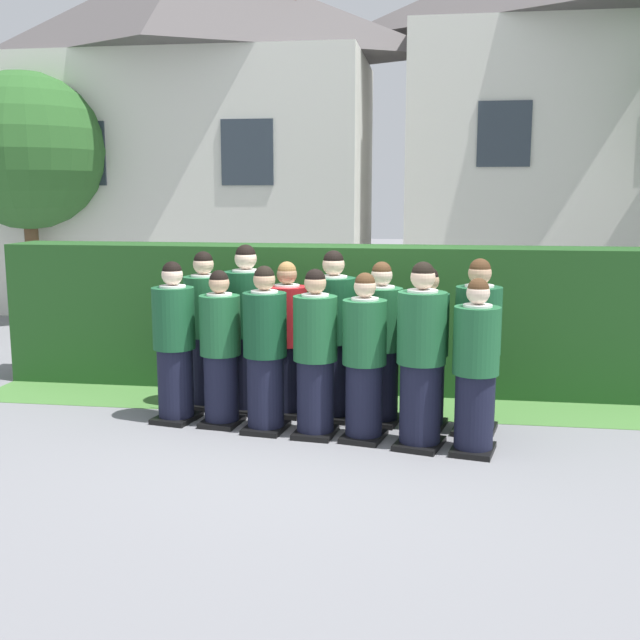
{
  "coord_description": "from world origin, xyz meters",
  "views": [
    {
      "loc": [
        1.08,
        -6.91,
        2.27
      ],
      "look_at": [
        0.0,
        0.28,
        1.05
      ],
      "focal_mm": 43.33,
      "sensor_mm": 36.0,
      "label": 1
    }
  ],
  "objects_px": {
    "student_front_row_2": "(265,353)",
    "student_rear_row_3": "(333,339)",
    "student_front_row_1": "(221,352)",
    "student_front_row_3": "(316,357)",
    "student_rear_row_6": "(477,351)",
    "student_in_red_blazer": "(287,342)",
    "student_rear_row_0": "(205,333)",
    "student_front_row_4": "(364,361)",
    "student_rear_row_1": "(247,332)",
    "student_rear_row_4": "(381,347)",
    "student_rear_row_5": "(427,352)",
    "student_front_row_0": "(174,346)",
    "student_front_row_6": "(475,371)",
    "student_front_row_5": "(421,360)"
  },
  "relations": [
    {
      "from": "student_front_row_0",
      "to": "student_rear_row_6",
      "type": "height_order",
      "value": "student_rear_row_6"
    },
    {
      "from": "student_rear_row_4",
      "to": "student_front_row_1",
      "type": "bearing_deg",
      "value": -169.15
    },
    {
      "from": "student_rear_row_1",
      "to": "student_rear_row_4",
      "type": "height_order",
      "value": "student_rear_row_1"
    },
    {
      "from": "student_front_row_3",
      "to": "student_front_row_4",
      "type": "height_order",
      "value": "student_front_row_3"
    },
    {
      "from": "student_front_row_0",
      "to": "student_front_row_1",
      "type": "height_order",
      "value": "student_front_row_0"
    },
    {
      "from": "student_front_row_6",
      "to": "student_rear_row_4",
      "type": "height_order",
      "value": "student_rear_row_4"
    },
    {
      "from": "student_front_row_2",
      "to": "student_front_row_4",
      "type": "height_order",
      "value": "student_front_row_2"
    },
    {
      "from": "student_rear_row_0",
      "to": "student_rear_row_6",
      "type": "xyz_separation_m",
      "value": [
        2.79,
        -0.49,
        0.0
      ]
    },
    {
      "from": "student_front_row_1",
      "to": "student_front_row_2",
      "type": "height_order",
      "value": "student_front_row_2"
    },
    {
      "from": "student_rear_row_1",
      "to": "student_rear_row_4",
      "type": "xyz_separation_m",
      "value": [
        1.4,
        -0.23,
        -0.07
      ]
    },
    {
      "from": "student_front_row_6",
      "to": "student_in_red_blazer",
      "type": "xyz_separation_m",
      "value": [
        -1.84,
        0.93,
        0.02
      ]
    },
    {
      "from": "student_front_row_5",
      "to": "student_rear_row_3",
      "type": "relative_size",
      "value": 0.98
    },
    {
      "from": "student_front_row_3",
      "to": "student_rear_row_6",
      "type": "height_order",
      "value": "student_rear_row_6"
    },
    {
      "from": "student_front_row_6",
      "to": "student_rear_row_5",
      "type": "height_order",
      "value": "student_rear_row_5"
    },
    {
      "from": "student_front_row_2",
      "to": "student_rear_row_6",
      "type": "xyz_separation_m",
      "value": [
        1.98,
        0.26,
        0.04
      ]
    },
    {
      "from": "student_front_row_2",
      "to": "student_rear_row_3",
      "type": "relative_size",
      "value": 0.94
    },
    {
      "from": "student_front_row_6",
      "to": "student_rear_row_0",
      "type": "distance_m",
      "value": 2.96
    },
    {
      "from": "student_rear_row_0",
      "to": "student_rear_row_1",
      "type": "height_order",
      "value": "student_rear_row_1"
    },
    {
      "from": "student_in_red_blazer",
      "to": "student_rear_row_0",
      "type": "bearing_deg",
      "value": 169.87
    },
    {
      "from": "student_front_row_2",
      "to": "student_front_row_5",
      "type": "xyz_separation_m",
      "value": [
        1.47,
        -0.25,
        0.04
      ]
    },
    {
      "from": "student_rear_row_0",
      "to": "student_rear_row_5",
      "type": "bearing_deg",
      "value": -10.22
    },
    {
      "from": "student_rear_row_0",
      "to": "student_in_red_blazer",
      "type": "relative_size",
      "value": 1.05
    },
    {
      "from": "student_front_row_1",
      "to": "student_rear_row_4",
      "type": "height_order",
      "value": "student_rear_row_4"
    },
    {
      "from": "student_front_row_6",
      "to": "student_rear_row_6",
      "type": "xyz_separation_m",
      "value": [
        0.04,
        0.6,
        0.06
      ]
    },
    {
      "from": "student_front_row_4",
      "to": "student_front_row_5",
      "type": "xyz_separation_m",
      "value": [
        0.52,
        -0.13,
        0.06
      ]
    },
    {
      "from": "student_front_row_3",
      "to": "student_front_row_6",
      "type": "relative_size",
      "value": 1.02
    },
    {
      "from": "student_in_red_blazer",
      "to": "student_rear_row_4",
      "type": "height_order",
      "value": "student_rear_row_4"
    },
    {
      "from": "student_front_row_0",
      "to": "student_rear_row_5",
      "type": "distance_m",
      "value": 2.47
    },
    {
      "from": "student_front_row_1",
      "to": "student_rear_row_0",
      "type": "xyz_separation_m",
      "value": [
        -0.34,
        0.62,
        0.06
      ]
    },
    {
      "from": "student_front_row_4",
      "to": "student_rear_row_6",
      "type": "xyz_separation_m",
      "value": [
        1.03,
        0.38,
        0.05
      ]
    },
    {
      "from": "student_front_row_1",
      "to": "student_rear_row_1",
      "type": "distance_m",
      "value": 0.55
    },
    {
      "from": "student_front_row_4",
      "to": "student_rear_row_5",
      "type": "xyz_separation_m",
      "value": [
        0.56,
        0.45,
        0.01
      ]
    },
    {
      "from": "student_rear_row_5",
      "to": "student_front_row_4",
      "type": "bearing_deg",
      "value": -140.88
    },
    {
      "from": "student_front_row_5",
      "to": "student_rear_row_6",
      "type": "relative_size",
      "value": 1.01
    },
    {
      "from": "student_front_row_3",
      "to": "student_rear_row_5",
      "type": "relative_size",
      "value": 1.01
    },
    {
      "from": "student_front_row_1",
      "to": "student_front_row_2",
      "type": "bearing_deg",
      "value": -15.24
    },
    {
      "from": "student_front_row_6",
      "to": "student_front_row_3",
      "type": "bearing_deg",
      "value": 169.24
    },
    {
      "from": "student_front_row_1",
      "to": "student_rear_row_6",
      "type": "xyz_separation_m",
      "value": [
        2.45,
        0.13,
        0.07
      ]
    },
    {
      "from": "student_front_row_1",
      "to": "student_front_row_3",
      "type": "xyz_separation_m",
      "value": [
        0.97,
        -0.2,
        0.02
      ]
    },
    {
      "from": "student_front_row_1",
      "to": "student_front_row_3",
      "type": "bearing_deg",
      "value": -11.78
    },
    {
      "from": "student_front_row_4",
      "to": "student_rear_row_3",
      "type": "height_order",
      "value": "student_rear_row_3"
    },
    {
      "from": "student_front_row_2",
      "to": "student_front_row_3",
      "type": "height_order",
      "value": "student_front_row_2"
    },
    {
      "from": "student_front_row_4",
      "to": "student_rear_row_4",
      "type": "distance_m",
      "value": 0.56
    },
    {
      "from": "student_rear_row_3",
      "to": "student_front_row_0",
      "type": "bearing_deg",
      "value": -167.72
    },
    {
      "from": "student_front_row_0",
      "to": "student_front_row_6",
      "type": "xyz_separation_m",
      "value": [
        2.89,
        -0.53,
        -0.03
      ]
    },
    {
      "from": "student_front_row_2",
      "to": "student_rear_row_0",
      "type": "relative_size",
      "value": 0.96
    },
    {
      "from": "student_rear_row_0",
      "to": "student_rear_row_3",
      "type": "distance_m",
      "value": 1.41
    },
    {
      "from": "student_rear_row_4",
      "to": "student_rear_row_6",
      "type": "xyz_separation_m",
      "value": [
        0.92,
        -0.17,
        0.03
      ]
    },
    {
      "from": "student_front_row_0",
      "to": "student_front_row_1",
      "type": "relative_size",
      "value": 1.05
    },
    {
      "from": "student_rear_row_3",
      "to": "student_rear_row_6",
      "type": "distance_m",
      "value": 1.42
    }
  ]
}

